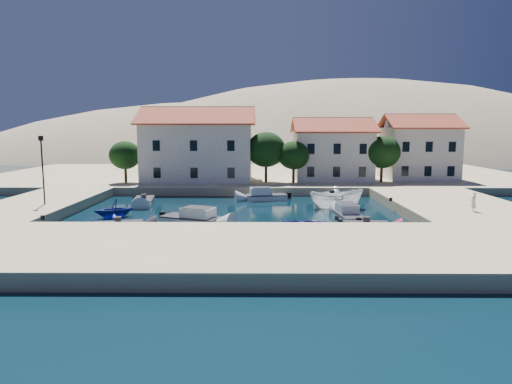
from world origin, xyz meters
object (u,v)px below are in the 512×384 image
(rowboat_south, at_px, (297,230))
(cabin_cruiser_east, at_px, (349,215))
(building_right, at_px, (418,146))
(building_left, at_px, (198,143))
(pedestrian, at_px, (474,202))
(building_mid, at_px, (332,148))
(boat_east, at_px, (336,208))
(cabin_cruiser_south, at_px, (191,218))
(lamppost, at_px, (42,163))

(rowboat_south, bearing_deg, cabin_cruiser_east, -73.33)
(building_right, distance_m, cabin_cruiser_east, 28.73)
(building_left, relative_size, pedestrian, 9.11)
(building_mid, relative_size, pedestrian, 6.50)
(building_left, relative_size, boat_east, 2.73)
(building_right, distance_m, boat_east, 23.84)
(boat_east, bearing_deg, pedestrian, -130.92)
(building_left, height_order, boat_east, building_left)
(pedestrian, bearing_deg, building_right, -126.69)
(building_mid, bearing_deg, building_right, 4.76)
(cabin_cruiser_south, height_order, pedestrian, pedestrian)
(building_right, bearing_deg, building_left, -176.19)
(building_mid, bearing_deg, pedestrian, -71.89)
(lamppost, relative_size, boat_east, 1.16)
(lamppost, bearing_deg, rowboat_south, -14.92)
(cabin_cruiser_south, xyz_separation_m, boat_east, (13.34, 7.47, -0.48))
(rowboat_south, relative_size, pedestrian, 3.14)
(cabin_cruiser_east, bearing_deg, boat_east, -4.68)
(building_left, distance_m, rowboat_south, 28.91)
(building_mid, height_order, pedestrian, building_mid)
(lamppost, distance_m, pedestrian, 37.77)
(building_left, relative_size, cabin_cruiser_south, 2.74)
(lamppost, xyz_separation_m, boat_east, (27.31, 3.64, -4.75))
(building_mid, xyz_separation_m, cabin_cruiser_east, (-2.15, -23.50, -4.75))
(boat_east, height_order, pedestrian, pedestrian)
(rowboat_south, bearing_deg, building_left, 3.23)
(cabin_cruiser_east, bearing_deg, building_left, 30.13)
(building_mid, distance_m, building_right, 12.04)
(building_left, relative_size, rowboat_south, 2.90)
(building_right, xyz_separation_m, boat_east, (-14.19, -18.36, -5.47))
(lamppost, distance_m, cabin_cruiser_south, 15.10)
(building_left, xyz_separation_m, rowboat_south, (11.10, -26.02, -5.94))
(building_mid, distance_m, pedestrian, 25.95)
(building_right, relative_size, rowboat_south, 1.86)
(building_left, bearing_deg, cabin_cruiser_east, -54.84)
(cabin_cruiser_south, bearing_deg, lamppost, -171.63)
(building_mid, xyz_separation_m, lamppost, (-29.50, -21.00, -0.47))
(building_mid, height_order, lamppost, building_mid)
(cabin_cruiser_south, bearing_deg, building_mid, 81.66)
(building_left, relative_size, building_mid, 1.40)
(rowboat_south, height_order, boat_east, boat_east)
(rowboat_south, xyz_separation_m, boat_east, (4.71, 9.66, 0.00))
(building_mid, bearing_deg, lamppost, -144.55)
(building_left, xyz_separation_m, boat_east, (15.81, -16.36, -5.94))
(building_left, distance_m, boat_east, 23.51)
(rowboat_south, xyz_separation_m, pedestrian, (14.90, 2.57, 1.81))
(cabin_cruiser_south, xyz_separation_m, rowboat_south, (8.63, -2.20, -0.48))
(building_mid, xyz_separation_m, boat_east, (-2.19, -17.36, -5.22))
(cabin_cruiser_east, relative_size, pedestrian, 2.95)
(building_right, relative_size, cabin_cruiser_east, 1.99)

